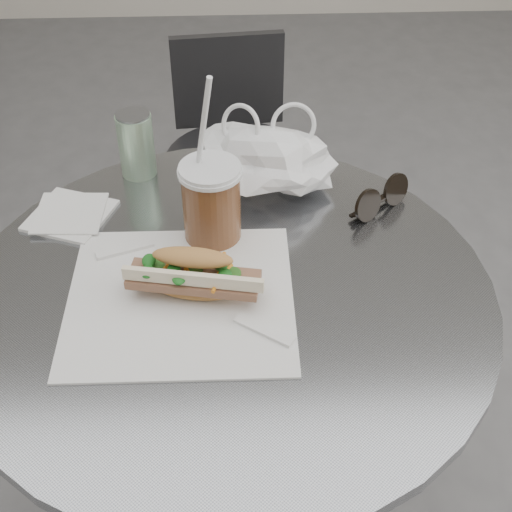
{
  "coord_description": "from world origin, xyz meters",
  "views": [
    {
      "loc": [
        0.01,
        -0.53,
        1.44
      ],
      "look_at": [
        0.04,
        0.21,
        0.79
      ],
      "focal_mm": 50.0,
      "sensor_mm": 36.0,
      "label": 1
    }
  ],
  "objects_px": {
    "chair_far": "(236,192)",
    "iced_coffee": "(211,201)",
    "cafe_table": "(232,408)",
    "banh_mi": "(194,275)",
    "sunglasses": "(380,199)",
    "drink_can": "(136,144)"
  },
  "relations": [
    {
      "from": "cafe_table",
      "to": "banh_mi",
      "type": "bearing_deg",
      "value": -167.76
    },
    {
      "from": "cafe_table",
      "to": "banh_mi",
      "type": "xyz_separation_m",
      "value": [
        -0.05,
        -0.01,
        0.31
      ]
    },
    {
      "from": "chair_far",
      "to": "banh_mi",
      "type": "xyz_separation_m",
      "value": [
        -0.07,
        -0.84,
        0.47
      ]
    },
    {
      "from": "iced_coffee",
      "to": "cafe_table",
      "type": "bearing_deg",
      "value": -80.12
    },
    {
      "from": "chair_far",
      "to": "iced_coffee",
      "type": "relative_size",
      "value": 2.53
    },
    {
      "from": "iced_coffee",
      "to": "drink_can",
      "type": "height_order",
      "value": "iced_coffee"
    },
    {
      "from": "drink_can",
      "to": "iced_coffee",
      "type": "bearing_deg",
      "value": -54.59
    },
    {
      "from": "banh_mi",
      "to": "iced_coffee",
      "type": "distance_m",
      "value": 0.14
    },
    {
      "from": "iced_coffee",
      "to": "sunglasses",
      "type": "height_order",
      "value": "iced_coffee"
    },
    {
      "from": "banh_mi",
      "to": "sunglasses",
      "type": "bearing_deg",
      "value": 43.17
    },
    {
      "from": "cafe_table",
      "to": "iced_coffee",
      "type": "xyz_separation_m",
      "value": [
        -0.02,
        0.12,
        0.34
      ]
    },
    {
      "from": "cafe_table",
      "to": "drink_can",
      "type": "height_order",
      "value": "drink_can"
    },
    {
      "from": "iced_coffee",
      "to": "sunglasses",
      "type": "bearing_deg",
      "value": 11.95
    },
    {
      "from": "chair_far",
      "to": "banh_mi",
      "type": "height_order",
      "value": "banh_mi"
    },
    {
      "from": "chair_far",
      "to": "iced_coffee",
      "type": "height_order",
      "value": "iced_coffee"
    },
    {
      "from": "chair_far",
      "to": "sunglasses",
      "type": "relative_size",
      "value": 6.47
    },
    {
      "from": "chair_far",
      "to": "drink_can",
      "type": "xyz_separation_m",
      "value": [
        -0.17,
        -0.53,
        0.48
      ]
    },
    {
      "from": "chair_far",
      "to": "drink_can",
      "type": "bearing_deg",
      "value": 66.62
    },
    {
      "from": "sunglasses",
      "to": "cafe_table",
      "type": "bearing_deg",
      "value": 177.17
    },
    {
      "from": "chair_far",
      "to": "sunglasses",
      "type": "distance_m",
      "value": 0.82
    },
    {
      "from": "chair_far",
      "to": "iced_coffee",
      "type": "distance_m",
      "value": 0.87
    },
    {
      "from": "cafe_table",
      "to": "iced_coffee",
      "type": "distance_m",
      "value": 0.36
    }
  ]
}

